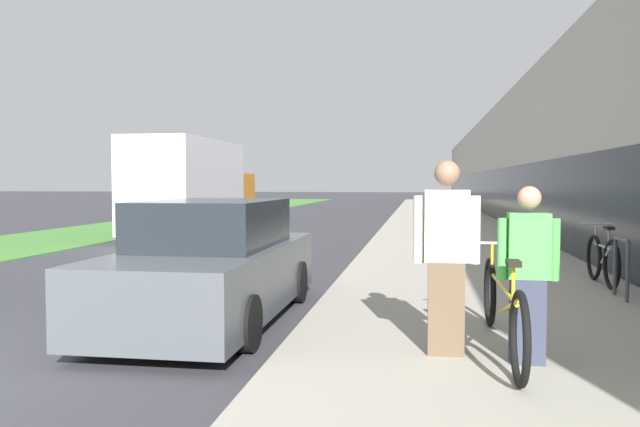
{
  "coord_description": "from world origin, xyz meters",
  "views": [
    {
      "loc": [
        4.98,
        -4.28,
        1.75
      ],
      "look_at": [
        2.13,
        13.49,
        0.86
      ],
      "focal_mm": 35.0,
      "sensor_mm": 36.0,
      "label": 1
    }
  ],
  "objects": [
    {
      "name": "sidewalk_slab",
      "position": [
        5.96,
        21.0,
        0.07
      ],
      "size": [
        4.66,
        70.0,
        0.14
      ],
      "color": "#A39E8E",
      "rests_on": "ground"
    },
    {
      "name": "storefront_facade",
      "position": [
        13.32,
        29.0,
        2.64
      ],
      "size": [
        10.01,
        70.0,
        5.29
      ],
      "color": "#BCB7AD",
      "rests_on": "ground"
    },
    {
      "name": "lawn_strip",
      "position": [
        -6.25,
        25.0,
        0.01
      ],
      "size": [
        4.44,
        70.0,
        0.03
      ],
      "color": "#478438",
      "rests_on": "ground"
    },
    {
      "name": "tandem_bicycle",
      "position": [
        5.77,
        1.81,
        0.55
      ],
      "size": [
        0.52,
        2.89,
        0.96
      ],
      "color": "black",
      "rests_on": "sidewalk_slab"
    },
    {
      "name": "person_rider",
      "position": [
        5.94,
        1.44,
        0.93
      ],
      "size": [
        0.54,
        0.21,
        1.58
      ],
      "color": "#33384C",
      "rests_on": "sidewalk_slab"
    },
    {
      "name": "person_bystander",
      "position": [
        5.23,
        1.63,
        1.05
      ],
      "size": [
        0.62,
        0.24,
        1.82
      ],
      "color": "brown",
      "rests_on": "sidewalk_slab"
    },
    {
      "name": "bike_rack_hoop",
      "position": [
        7.75,
        4.85,
        0.65
      ],
      "size": [
        0.05,
        0.6,
        0.84
      ],
      "color": "#4C4C51",
      "rests_on": "sidewalk_slab"
    },
    {
      "name": "cruiser_bike_nearest",
      "position": [
        7.84,
        6.06,
        0.54
      ],
      "size": [
        0.52,
        1.72,
        0.95
      ],
      "color": "black",
      "rests_on": "sidewalk_slab"
    },
    {
      "name": "parked_sedan_curbside",
      "position": [
        2.42,
        3.22,
        0.7
      ],
      "size": [
        1.81,
        4.5,
        1.53
      ],
      "color": "#4C5156",
      "rests_on": "ground"
    },
    {
      "name": "moving_truck",
      "position": [
        -2.35,
        15.21,
        1.55
      ],
      "size": [
        2.22,
        7.47,
        3.08
      ],
      "color": "orange",
      "rests_on": "ground"
    }
  ]
}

